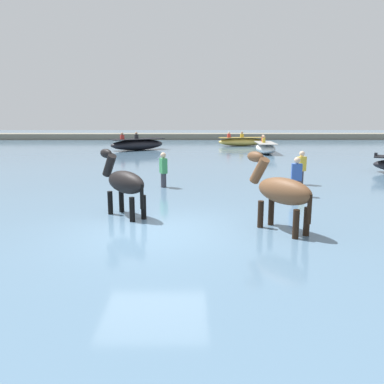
# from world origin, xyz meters

# --- Properties ---
(ground_plane) EXTENTS (120.00, 120.00, 0.00)m
(ground_plane) POSITION_xyz_m (0.00, 0.00, 0.00)
(ground_plane) COLOR #84755B
(water_surface) EXTENTS (90.00, 90.00, 0.37)m
(water_surface) POSITION_xyz_m (0.00, 10.00, 0.18)
(water_surface) COLOR slate
(water_surface) RESTS_ON ground
(horse_lead_black) EXTENTS (1.53, 1.62, 2.07)m
(horse_lead_black) POSITION_xyz_m (-0.85, 1.29, 1.22)
(horse_lead_black) COLOR black
(horse_lead_black) RESTS_ON ground
(horse_trailing_bay) EXTENTS (1.40, 1.77, 2.11)m
(horse_trailing_bay) POSITION_xyz_m (2.89, -0.03, 1.25)
(horse_trailing_bay) COLOR brown
(horse_trailing_bay) RESTS_ON ground
(boat_distant_west) EXTENTS (4.05, 1.69, 1.17)m
(boat_distant_west) POSITION_xyz_m (5.19, 23.82, 0.72)
(boat_distant_west) COLOR gold
(boat_distant_west) RESTS_ON water_surface
(boat_mid_channel) EXTENTS (4.21, 3.32, 1.30)m
(boat_mid_channel) POSITION_xyz_m (-2.98, 20.08, 0.78)
(boat_mid_channel) COLOR black
(boat_mid_channel) RESTS_ON water_surface
(boat_near_port) EXTENTS (1.40, 3.44, 1.20)m
(boat_near_port) POSITION_xyz_m (5.96, 17.59, 0.73)
(boat_near_port) COLOR silver
(boat_near_port) RESTS_ON water_surface
(person_onlooker_left) EXTENTS (0.34, 0.23, 1.63)m
(person_onlooker_left) POSITION_xyz_m (4.28, 3.78, 0.87)
(person_onlooker_left) COLOR #383842
(person_onlooker_left) RESTS_ON ground
(person_spectator_far) EXTENTS (0.31, 0.37, 1.63)m
(person_spectator_far) POSITION_xyz_m (-0.10, 5.33, 0.87)
(person_spectator_far) COLOR #383842
(person_spectator_far) RESTS_ON ground
(person_onlooker_right) EXTENTS (0.38, 0.33, 1.63)m
(person_onlooker_right) POSITION_xyz_m (5.03, 5.85, 0.87)
(person_onlooker_right) COLOR #383842
(person_onlooker_right) RESTS_ON ground
(far_shoreline) EXTENTS (80.00, 2.40, 0.95)m
(far_shoreline) POSITION_xyz_m (0.00, 32.49, 0.48)
(far_shoreline) COLOR #706B5B
(far_shoreline) RESTS_ON ground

